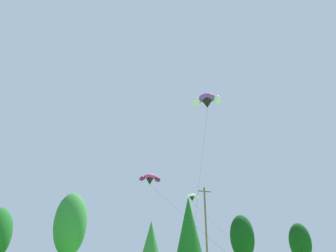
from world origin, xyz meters
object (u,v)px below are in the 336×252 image
(parafoil_kite_mid_magenta, at_px, (150,179))
(parafoil_kite_far_white, at_px, (192,197))
(utility_pole, at_px, (206,228))
(parafoil_kite_high_purple, at_px, (207,101))

(parafoil_kite_mid_magenta, xyz_separation_m, parafoil_kite_far_white, (9.82, 6.24, -0.55))
(parafoil_kite_far_white, bearing_deg, utility_pole, -79.32)
(utility_pole, relative_size, parafoil_kite_mid_magenta, 0.65)
(parafoil_kite_high_purple, height_order, parafoil_kite_mid_magenta, parafoil_kite_high_purple)
(parafoil_kite_high_purple, bearing_deg, parafoil_kite_far_white, 70.21)
(parafoil_kite_high_purple, height_order, parafoil_kite_far_white, parafoil_kite_high_purple)
(utility_pole, bearing_deg, parafoil_kite_far_white, 100.68)
(utility_pole, distance_m, parafoil_kite_far_white, 5.80)
(parafoil_kite_high_purple, relative_size, parafoil_kite_mid_magenta, 1.07)
(utility_pole, relative_size, parafoil_kite_far_white, 0.64)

